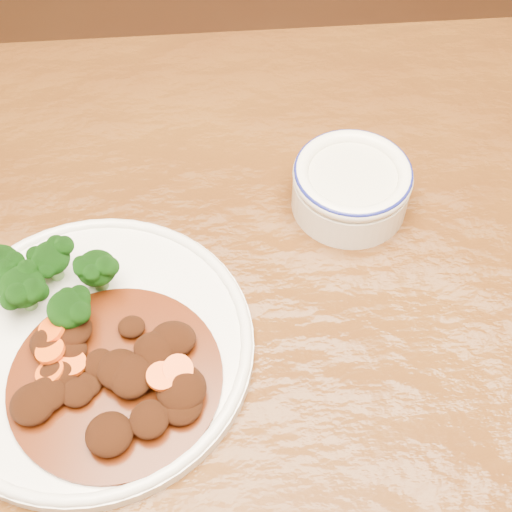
{
  "coord_description": "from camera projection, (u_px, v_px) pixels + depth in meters",
  "views": [
    {
      "loc": [
        -0.04,
        -0.33,
        1.32
      ],
      "look_at": [
        -0.04,
        0.07,
        0.77
      ],
      "focal_mm": 50.0,
      "sensor_mm": 36.0,
      "label": 1
    }
  ],
  "objects": [
    {
      "name": "dining_table",
      "position": [
        295.0,
        372.0,
        0.72
      ],
      "size": [
        1.58,
        1.04,
        0.75
      ],
      "rotation": [
        0.0,
        0.0,
        0.09
      ],
      "color": "#552F0F",
      "rests_on": "ground"
    },
    {
      "name": "dinner_plate",
      "position": [
        92.0,
        346.0,
        0.63
      ],
      "size": [
        0.29,
        0.29,
        0.02
      ],
      "rotation": [
        0.0,
        0.0,
        -0.19
      ],
      "color": "white",
      "rests_on": "dining_table"
    },
    {
      "name": "broccoli_florets",
      "position": [
        46.0,
        279.0,
        0.64
      ],
      "size": [
        0.13,
        0.09,
        0.05
      ],
      "color": "#6AA153",
      "rests_on": "dinner_plate"
    },
    {
      "name": "mince_stew",
      "position": [
        114.0,
        374.0,
        0.6
      ],
      "size": [
        0.18,
        0.18,
        0.03
      ],
      "color": "#4E1D08",
      "rests_on": "dinner_plate"
    },
    {
      "name": "dip_bowl",
      "position": [
        351.0,
        185.0,
        0.72
      ],
      "size": [
        0.12,
        0.12,
        0.05
      ],
      "rotation": [
        0.0,
        0.0,
        -0.04
      ],
      "color": "white",
      "rests_on": "dining_table"
    }
  ]
}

